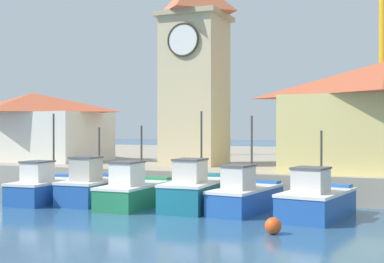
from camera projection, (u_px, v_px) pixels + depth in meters
ground_plane at (124, 222)px, 20.88m from camera, size 300.00×300.00×0.00m
quay_wharf at (286, 163)px, 46.17m from camera, size 120.00×40.00×1.40m
fishing_boat_far_left at (46, 188)px, 26.62m from camera, size 2.11×4.63×4.42m
fishing_boat_left_outer at (93, 187)px, 26.27m from camera, size 2.16×4.27×3.73m
fishing_boat_left_inner at (135, 191)px, 25.07m from camera, size 2.07×4.92×3.80m
fishing_boat_mid_left at (196, 191)px, 24.49m from camera, size 2.20×5.11×4.48m
fishing_boat_center at (246, 195)px, 23.57m from camera, size 2.32×4.94×4.25m
fishing_boat_mid_right at (316, 200)px, 21.78m from camera, size 2.74×4.58×3.58m
clock_tower at (195, 66)px, 33.41m from camera, size 3.99×3.99×13.32m
warehouse_left at (33, 126)px, 38.69m from camera, size 10.63×6.45×4.86m
port_crane_near at (198, 82)px, 45.89m from camera, size 4.28×7.29×16.33m
port_crane_far at (383, 52)px, 36.30m from camera, size 2.00×6.99×19.77m
mooring_buoy at (273, 226)px, 18.49m from camera, size 0.59×0.59×0.59m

